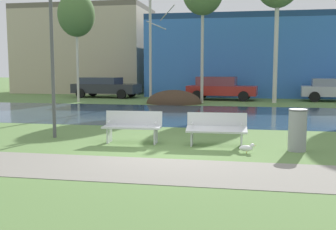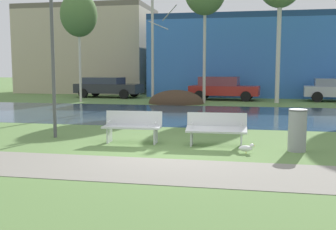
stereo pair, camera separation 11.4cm
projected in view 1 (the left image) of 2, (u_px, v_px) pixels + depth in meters
The scene contains 15 objects.
ground_plane at pixel (205, 111), 19.71m from camera, with size 120.00×120.00×0.00m, color #5B7F42.
paved_path_strip at pixel (150, 170), 8.32m from camera, with size 60.00×2.09×0.01m, color gray.
river_band at pixel (201, 114), 18.18m from camera, with size 80.00×8.22×0.01m, color #2D475B.
soil_mound at pixel (174, 104), 23.74m from camera, with size 3.23×2.51×1.59m, color #423021.
bench_left at pixel (133, 126), 11.29m from camera, with size 1.62×0.63×0.87m.
bench_right at pixel (217, 128), 10.86m from camera, with size 1.62×0.63×0.87m.
trash_bin at pixel (297, 129), 10.17m from camera, with size 0.47×0.47×1.05m.
seagull at pixel (247, 148), 9.94m from camera, with size 0.41×0.15×0.25m.
streetlamp at pixel (51, 5), 11.75m from camera, with size 0.32×0.32×5.88m.
birch_far_left at pixel (76, 15), 24.37m from camera, with size 2.20×2.20×6.72m.
birch_left at pixel (151, 39), 23.76m from camera, with size 1.56×2.43×7.31m.
parked_van_nearest_dark at pixel (105, 87), 28.59m from camera, with size 4.77×2.43×1.40m.
parked_sedan_second_red at pixel (220, 88), 26.34m from camera, with size 4.56×2.27×1.50m.
building_beige_block at pixel (86, 50), 34.90m from camera, with size 10.64×6.60×7.13m.
building_blue_store at pixel (252, 57), 32.27m from camera, with size 15.15×9.74×5.83m.
Camera 1 is at (1.85, -9.59, 2.07)m, focal length 43.68 mm.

